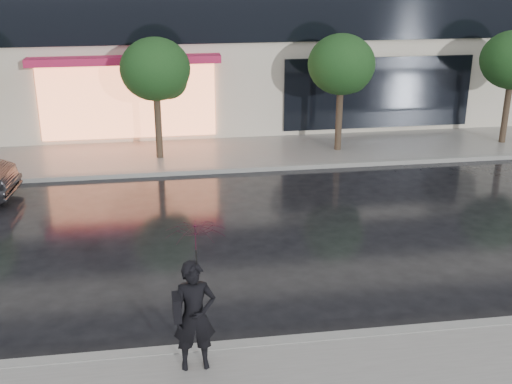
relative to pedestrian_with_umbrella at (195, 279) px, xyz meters
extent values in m
plane|color=black|center=(2.51, 1.50, -1.70)|extent=(120.00, 120.00, 0.00)
cube|color=slate|center=(2.51, 11.75, -1.64)|extent=(60.00, 3.50, 0.12)
cube|color=gray|center=(2.51, 0.50, -1.63)|extent=(60.00, 0.25, 0.14)
cube|color=gray|center=(2.51, 10.00, -1.63)|extent=(60.00, 0.25, 0.14)
cube|color=black|center=(2.51, 13.44, 2.60)|extent=(28.00, 0.12, 1.60)
cube|color=#FF8C59|center=(-1.49, 13.42, -0.10)|extent=(6.00, 0.10, 2.60)
cube|color=#B51B49|center=(-1.49, 13.09, 1.35)|extent=(6.40, 0.70, 0.25)
cube|color=black|center=(7.51, 13.44, -0.10)|extent=(7.00, 0.10, 2.60)
cylinder|color=#33261C|center=(-0.49, 11.50, -0.60)|extent=(0.22, 0.22, 2.20)
ellipsoid|color=#133314|center=(-0.49, 11.50, 1.30)|extent=(2.20, 2.20, 1.98)
sphere|color=#133314|center=(-0.09, 11.70, 0.90)|extent=(1.20, 1.20, 1.20)
cylinder|color=#33261C|center=(5.51, 11.50, -0.60)|extent=(0.22, 0.22, 2.20)
ellipsoid|color=#133314|center=(5.51, 11.50, 1.30)|extent=(2.20, 2.20, 1.98)
sphere|color=#133314|center=(5.91, 11.70, 0.90)|extent=(1.20, 1.20, 1.20)
cylinder|color=#33261C|center=(11.51, 11.50, -0.60)|extent=(0.22, 0.22, 2.20)
imported|color=black|center=(-0.03, 0.00, -0.65)|extent=(0.70, 0.47, 1.87)
imported|color=#36091C|center=(0.03, 0.00, 0.52)|extent=(0.95, 0.97, 0.84)
cylinder|color=black|center=(0.03, 0.00, 0.03)|extent=(0.02, 0.02, 0.93)
cube|color=black|center=(-0.30, -0.07, -0.43)|extent=(0.14, 0.35, 0.40)
camera|label=1|loc=(-0.39, -8.82, 4.75)|focal=45.00mm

